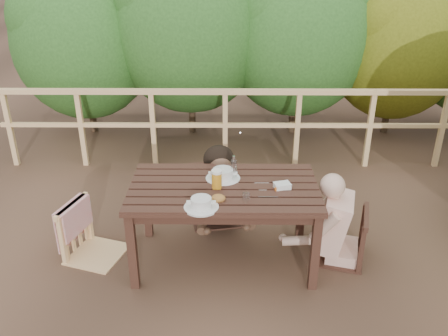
{
  "coord_description": "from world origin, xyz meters",
  "views": [
    {
      "loc": [
        0.03,
        -3.57,
        2.65
      ],
      "look_at": [
        0.0,
        0.05,
        0.9
      ],
      "focal_mm": 38.26,
      "sensor_mm": 36.0,
      "label": 1
    }
  ],
  "objects_px": {
    "chair_far": "(216,174)",
    "woman": "(216,159)",
    "chair_left": "(92,210)",
    "soup_near": "(201,203)",
    "beer_glass": "(217,180)",
    "table": "(224,224)",
    "chair_right": "(343,214)",
    "soup_far": "(223,174)",
    "diner_right": "(349,192)",
    "butter_tub": "(282,186)",
    "bottle": "(234,168)",
    "tumbler": "(246,197)",
    "bread_roll": "(218,198)"
  },
  "relations": [
    {
      "from": "table",
      "to": "beer_glass",
      "type": "height_order",
      "value": "beer_glass"
    },
    {
      "from": "chair_far",
      "to": "tumbler",
      "type": "distance_m",
      "value": 1.02
    },
    {
      "from": "woman",
      "to": "soup_near",
      "type": "height_order",
      "value": "woman"
    },
    {
      "from": "chair_left",
      "to": "chair_right",
      "type": "xyz_separation_m",
      "value": [
        2.23,
        -0.0,
        -0.02
      ]
    },
    {
      "from": "chair_right",
      "to": "diner_right",
      "type": "relative_size",
      "value": 0.68
    },
    {
      "from": "chair_left",
      "to": "tumbler",
      "type": "relative_size",
      "value": 13.08
    },
    {
      "from": "table",
      "to": "soup_far",
      "type": "xyz_separation_m",
      "value": [
        -0.01,
        0.14,
        0.42
      ]
    },
    {
      "from": "soup_far",
      "to": "beer_glass",
      "type": "distance_m",
      "value": 0.18
    },
    {
      "from": "table",
      "to": "butter_tub",
      "type": "bearing_deg",
      "value": -3.97
    },
    {
      "from": "table",
      "to": "bread_roll",
      "type": "relative_size",
      "value": 13.82
    },
    {
      "from": "diner_right",
      "to": "bottle",
      "type": "height_order",
      "value": "diner_right"
    },
    {
      "from": "chair_right",
      "to": "bread_roll",
      "type": "bearing_deg",
      "value": -59.47
    },
    {
      "from": "chair_left",
      "to": "woman",
      "type": "relative_size",
      "value": 0.71
    },
    {
      "from": "bread_roll",
      "to": "tumbler",
      "type": "distance_m",
      "value": 0.22
    },
    {
      "from": "chair_far",
      "to": "soup_far",
      "type": "xyz_separation_m",
      "value": [
        0.07,
        -0.57,
        0.28
      ]
    },
    {
      "from": "bottle",
      "to": "tumbler",
      "type": "xyz_separation_m",
      "value": [
        0.1,
        -0.4,
        -0.07
      ]
    },
    {
      "from": "beer_glass",
      "to": "soup_near",
      "type": "bearing_deg",
      "value": -109.55
    },
    {
      "from": "soup_near",
      "to": "bread_roll",
      "type": "bearing_deg",
      "value": 37.25
    },
    {
      "from": "chair_left",
      "to": "soup_near",
      "type": "relative_size",
      "value": 3.48
    },
    {
      "from": "chair_right",
      "to": "bottle",
      "type": "relative_size",
      "value": 4.13
    },
    {
      "from": "chair_left",
      "to": "chair_right",
      "type": "height_order",
      "value": "chair_left"
    },
    {
      "from": "diner_right",
      "to": "soup_near",
      "type": "relative_size",
      "value": 4.92
    },
    {
      "from": "chair_far",
      "to": "tumbler",
      "type": "relative_size",
      "value": 14.06
    },
    {
      "from": "chair_left",
      "to": "diner_right",
      "type": "relative_size",
      "value": 0.71
    },
    {
      "from": "chair_left",
      "to": "woman",
      "type": "xyz_separation_m",
      "value": [
        1.09,
        0.68,
        0.19
      ]
    },
    {
      "from": "woman",
      "to": "diner_right",
      "type": "distance_m",
      "value": 1.35
    },
    {
      "from": "woman",
      "to": "soup_near",
      "type": "distance_m",
      "value": 1.09
    },
    {
      "from": "chair_far",
      "to": "soup_near",
      "type": "distance_m",
      "value": 1.1
    },
    {
      "from": "chair_far",
      "to": "bottle",
      "type": "relative_size",
      "value": 4.65
    },
    {
      "from": "chair_far",
      "to": "beer_glass",
      "type": "xyz_separation_m",
      "value": [
        0.03,
        -0.74,
        0.31
      ]
    },
    {
      "from": "table",
      "to": "woman",
      "type": "height_order",
      "value": "woman"
    },
    {
      "from": "bread_roll",
      "to": "beer_glass",
      "type": "relative_size",
      "value": 0.67
    },
    {
      "from": "chair_far",
      "to": "woman",
      "type": "bearing_deg",
      "value": 79.39
    },
    {
      "from": "bread_roll",
      "to": "woman",
      "type": "bearing_deg",
      "value": 92.43
    },
    {
      "from": "woman",
      "to": "bread_roll",
      "type": "distance_m",
      "value": 0.99
    },
    {
      "from": "bottle",
      "to": "soup_near",
      "type": "bearing_deg",
      "value": -117.01
    },
    {
      "from": "chair_right",
      "to": "diner_right",
      "type": "bearing_deg",
      "value": 105.36
    },
    {
      "from": "soup_near",
      "to": "beer_glass",
      "type": "distance_m",
      "value": 0.35
    },
    {
      "from": "chair_right",
      "to": "bottle",
      "type": "xyz_separation_m",
      "value": [
        -0.97,
        0.11,
        0.4
      ]
    },
    {
      "from": "chair_right",
      "to": "butter_tub",
      "type": "height_order",
      "value": "chair_right"
    },
    {
      "from": "soup_near",
      "to": "beer_glass",
      "type": "height_order",
      "value": "beer_glass"
    },
    {
      "from": "tumbler",
      "to": "diner_right",
      "type": "bearing_deg",
      "value": 17.56
    },
    {
      "from": "table",
      "to": "chair_left",
      "type": "relative_size",
      "value": 1.68
    },
    {
      "from": "chair_left",
      "to": "chair_far",
      "type": "height_order",
      "value": "chair_far"
    },
    {
      "from": "table",
      "to": "chair_right",
      "type": "bearing_deg",
      "value": 2.52
    },
    {
      "from": "soup_near",
      "to": "woman",
      "type": "bearing_deg",
      "value": 85.25
    },
    {
      "from": "soup_near",
      "to": "butter_tub",
      "type": "relative_size",
      "value": 2.01
    },
    {
      "from": "soup_near",
      "to": "soup_far",
      "type": "distance_m",
      "value": 0.52
    },
    {
      "from": "bottle",
      "to": "tumbler",
      "type": "height_order",
      "value": "bottle"
    },
    {
      "from": "table",
      "to": "bottle",
      "type": "distance_m",
      "value": 0.51
    }
  ]
}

